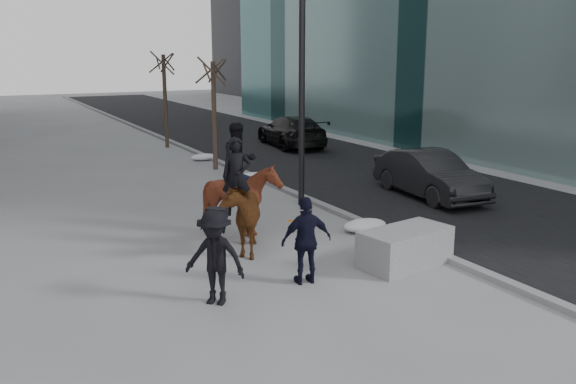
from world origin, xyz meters
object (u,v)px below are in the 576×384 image
car_near (430,174)px  mounted_right (241,191)px  mounted_left (239,210)px  planter (405,247)px

car_near → mounted_right: 6.94m
mounted_left → mounted_right: size_ratio=0.94×
mounted_left → mounted_right: mounted_right is taller
planter → car_near: size_ratio=0.45×
planter → mounted_left: 3.79m
mounted_left → car_near: bearing=15.9°
mounted_right → planter: bearing=-59.4°
mounted_left → mounted_right: (0.55, 1.14, 0.15)m
planter → car_near: car_near is taller
car_near → mounted_left: (-7.41, -2.10, 0.25)m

